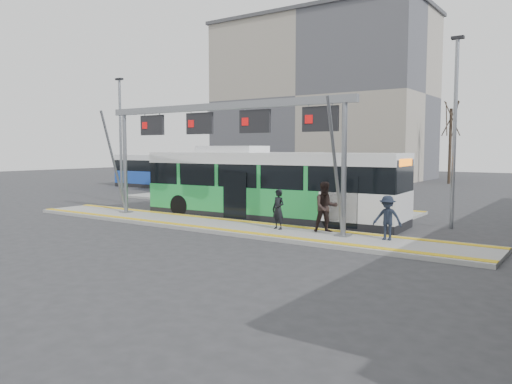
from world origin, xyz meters
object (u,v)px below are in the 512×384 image
gantry (219,127)px  passenger_a (278,209)px  hero_bus (269,186)px  passenger_b (326,207)px  passenger_c (387,218)px

gantry → passenger_a: bearing=-0.2°
hero_bus → passenger_b: 4.93m
gantry → passenger_a: 4.52m
passenger_c → hero_bus: bearing=154.7°
hero_bus → passenger_a: 3.80m
passenger_c → passenger_b: bearing=170.5°
hero_bus → passenger_b: hero_bus is taller
hero_bus → passenger_b: bearing=-32.8°
gantry → passenger_a: (3.04, -0.01, -3.35)m
passenger_a → passenger_b: size_ratio=0.82×
passenger_b → gantry: bearing=144.8°
passenger_a → passenger_b: passenger_b is taller
gantry → passenger_b: 5.87m
passenger_a → hero_bus: bearing=142.0°
gantry → hero_bus: (0.66, 2.88, -2.69)m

